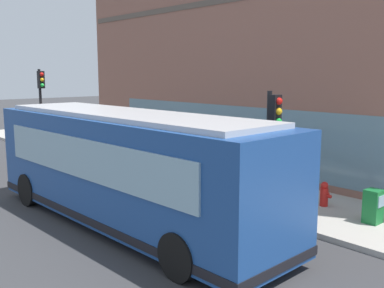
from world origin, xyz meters
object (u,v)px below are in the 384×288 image
(traffic_light_near_corner, at_px, (273,129))
(pedestrian_walking_along_curb, at_px, (126,140))
(city_bus_nearside, at_px, (126,169))
(fire_hydrant, at_px, (324,194))
(pedestrian_by_light_pole, at_px, (90,138))
(newspaper_vending_box, at_px, (373,206))
(traffic_light_down_block, at_px, (41,93))
(pedestrian_near_building_entrance, at_px, (192,153))
(pedestrian_near_hydrant, at_px, (168,139))

(traffic_light_near_corner, bearing_deg, pedestrian_walking_along_curb, 82.07)
(city_bus_nearside, bearing_deg, fire_hydrant, -29.81)
(pedestrian_walking_along_curb, bearing_deg, pedestrian_by_light_pole, 119.90)
(city_bus_nearside, xyz_separation_m, newspaper_vending_box, (4.68, -4.59, -0.95))
(pedestrian_by_light_pole, bearing_deg, fire_hydrant, -83.76)
(traffic_light_down_block, distance_m, pedestrian_near_building_entrance, 10.90)
(pedestrian_near_building_entrance, bearing_deg, traffic_light_down_block, 96.02)
(city_bus_nearside, relative_size, traffic_light_near_corner, 2.94)
(city_bus_nearside, xyz_separation_m, traffic_light_down_block, (3.35, 12.98, 1.48))
(city_bus_nearside, xyz_separation_m, pedestrian_near_hydrant, (5.92, 5.53, -0.37))
(traffic_light_near_corner, relative_size, traffic_light_down_block, 0.83)
(traffic_light_near_corner, xyz_separation_m, newspaper_vending_box, (1.25, -2.42, -1.94))
(pedestrian_near_building_entrance, bearing_deg, fire_hydrant, -83.48)
(traffic_light_down_block, distance_m, pedestrian_near_hydrant, 8.09)
(traffic_light_near_corner, bearing_deg, pedestrian_near_hydrant, 72.15)
(fire_hydrant, relative_size, pedestrian_near_building_entrance, 0.44)
(pedestrian_near_building_entrance, relative_size, newspaper_vending_box, 1.87)
(pedestrian_near_building_entrance, relative_size, pedestrian_by_light_pole, 1.03)
(traffic_light_down_block, relative_size, pedestrian_walking_along_curb, 2.62)
(pedestrian_near_building_entrance, xyz_separation_m, newspaper_vending_box, (0.21, -6.90, -0.51))
(newspaper_vending_box, bearing_deg, pedestrian_near_hydrant, 83.04)
(traffic_light_near_corner, xyz_separation_m, pedestrian_near_building_entrance, (1.04, 4.48, -1.43))
(traffic_light_down_block, height_order, pedestrian_near_building_entrance, traffic_light_down_block)
(pedestrian_near_hydrant, bearing_deg, fire_hydrant, -95.74)
(traffic_light_near_corner, bearing_deg, city_bus_nearside, 147.67)
(city_bus_nearside, distance_m, pedestrian_near_building_entrance, 5.05)
(pedestrian_near_hydrant, height_order, newspaper_vending_box, pedestrian_near_hydrant)
(traffic_light_near_corner, xyz_separation_m, traffic_light_down_block, (-0.09, 15.15, 0.49))
(fire_hydrant, bearing_deg, traffic_light_down_block, 96.18)
(city_bus_nearside, bearing_deg, traffic_light_near_corner, -32.33)
(pedestrian_near_building_entrance, height_order, pedestrian_near_hydrant, pedestrian_near_hydrant)
(traffic_light_down_block, xyz_separation_m, newspaper_vending_box, (1.33, -17.57, -2.43))
(city_bus_nearside, distance_m, pedestrian_near_hydrant, 8.11)
(pedestrian_near_building_entrance, relative_size, pedestrian_walking_along_curb, 1.07)
(traffic_light_near_corner, relative_size, pedestrian_walking_along_curb, 2.18)
(newspaper_vending_box, bearing_deg, pedestrian_walking_along_curb, 89.76)
(fire_hydrant, xyz_separation_m, pedestrian_near_building_entrance, (-0.60, 5.21, 0.60))
(traffic_light_near_corner, xyz_separation_m, pedestrian_near_hydrant, (2.48, 7.71, -1.37))
(city_bus_nearside, bearing_deg, pedestrian_near_building_entrance, 27.24)
(traffic_light_near_corner, distance_m, pedestrian_walking_along_curb, 9.50)
(fire_hydrant, distance_m, pedestrian_near_hydrant, 8.50)
(traffic_light_near_corner, bearing_deg, pedestrian_by_light_pole, 88.11)
(pedestrian_by_light_pole, relative_size, pedestrian_near_hydrant, 0.91)
(traffic_light_down_block, bearing_deg, pedestrian_by_light_pole, -83.98)
(traffic_light_near_corner, distance_m, pedestrian_near_hydrant, 8.21)
(traffic_light_down_block, bearing_deg, pedestrian_near_building_entrance, -83.98)
(traffic_light_down_block, relative_size, pedestrian_near_building_entrance, 2.46)
(traffic_light_down_block, height_order, pedestrian_near_hydrant, traffic_light_down_block)
(city_bus_nearside, bearing_deg, pedestrian_walking_along_curb, 56.39)
(traffic_light_near_corner, relative_size, pedestrian_near_hydrant, 1.93)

